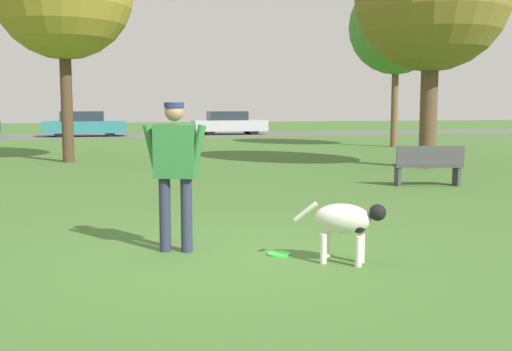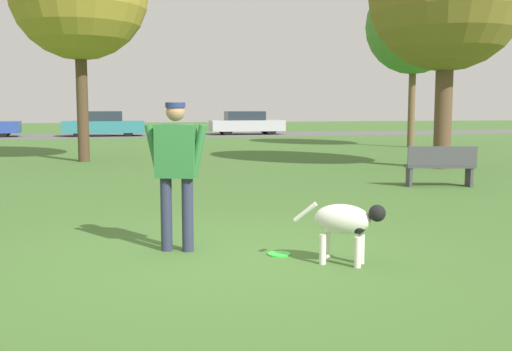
% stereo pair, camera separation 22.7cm
% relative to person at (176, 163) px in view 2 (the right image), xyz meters
% --- Properties ---
extents(ground_plane, '(120.00, 120.00, 0.00)m').
position_rel_person_xyz_m(ground_plane, '(0.41, -0.37, -1.01)').
color(ground_plane, '#426B2D').
extents(far_road_strip, '(120.00, 6.00, 0.01)m').
position_rel_person_xyz_m(far_road_strip, '(0.41, 28.72, -1.00)').
color(far_road_strip, '#5B5B59').
rests_on(far_road_strip, ground_plane).
extents(person, '(0.70, 0.36, 1.69)m').
position_rel_person_xyz_m(person, '(0.00, 0.00, 0.00)').
color(person, '#2D334C').
rests_on(person, ground_plane).
extents(dog, '(0.86, 0.66, 0.65)m').
position_rel_person_xyz_m(dog, '(1.64, -1.00, -0.55)').
color(dog, silver).
rests_on(dog, ground_plane).
extents(frisbee, '(0.26, 0.26, 0.02)m').
position_rel_person_xyz_m(frisbee, '(1.08, -0.46, -1.00)').
color(frisbee, '#33D838').
rests_on(frisbee, ground_plane).
extents(tree_far_right, '(3.89, 3.89, 6.86)m').
position_rel_person_xyz_m(tree_far_right, '(11.31, 15.71, 3.89)').
color(tree_far_right, brown).
rests_on(tree_far_right, ground_plane).
extents(parked_car_teal, '(4.55, 1.97, 1.42)m').
position_rel_person_xyz_m(parked_car_teal, '(-1.09, 28.41, -0.32)').
color(parked_car_teal, teal).
rests_on(parked_car_teal, ground_plane).
extents(parked_car_silver, '(4.45, 1.94, 1.40)m').
position_rel_person_xyz_m(parked_car_silver, '(7.28, 28.56, -0.32)').
color(parked_car_silver, '#B7B7BC').
rests_on(parked_car_silver, ground_plane).
extents(park_bench, '(1.46, 0.76, 0.84)m').
position_rel_person_xyz_m(park_bench, '(5.90, 4.31, -0.56)').
color(park_bench, '#47474C').
rests_on(park_bench, ground_plane).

